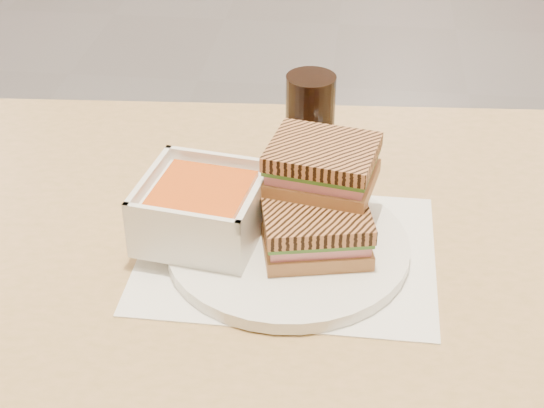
# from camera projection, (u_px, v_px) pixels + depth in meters

# --- Properties ---
(main_table) EXTENTS (1.25, 0.78, 0.75)m
(main_table) POSITION_uv_depth(u_px,v_px,m) (157.00, 308.00, 1.03)
(main_table) COLOR tan
(main_table) RESTS_ON ground
(tray_liner) EXTENTS (0.34, 0.27, 0.00)m
(tray_liner) POSITION_uv_depth(u_px,v_px,m) (287.00, 253.00, 0.94)
(tray_liner) COLOR white
(tray_liner) RESTS_ON main_table
(plate) EXTENTS (0.28, 0.28, 0.01)m
(plate) POSITION_uv_depth(u_px,v_px,m) (288.00, 247.00, 0.94)
(plate) COLOR white
(plate) RESTS_ON tray_liner
(soup_bowl) EXTENTS (0.15, 0.15, 0.07)m
(soup_bowl) POSITION_uv_depth(u_px,v_px,m) (202.00, 210.00, 0.93)
(soup_bowl) COLOR white
(soup_bowl) RESTS_ON plate
(panini_lower) EXTENTS (0.14, 0.12, 0.05)m
(panini_lower) POSITION_uv_depth(u_px,v_px,m) (316.00, 229.00, 0.91)
(panini_lower) COLOR #9B6637
(panini_lower) RESTS_ON plate
(panini_upper) EXTENTS (0.13, 0.12, 0.05)m
(panini_upper) POSITION_uv_depth(u_px,v_px,m) (322.00, 165.00, 0.92)
(panini_upper) COLOR #9B6637
(panini_upper) RESTS_ON panini_lower
(cola_glass) EXTENTS (0.06, 0.06, 0.14)m
(cola_glass) POSITION_uv_depth(u_px,v_px,m) (310.00, 125.00, 1.06)
(cola_glass) COLOR black
(cola_glass) RESTS_ON main_table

